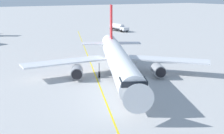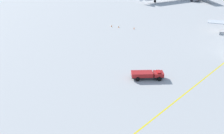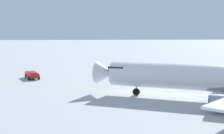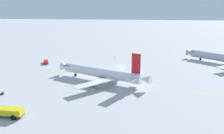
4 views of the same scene
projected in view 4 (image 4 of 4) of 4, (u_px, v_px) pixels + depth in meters
name	position (u px, v px, depth m)	size (l,w,h in m)	color
ground_plane	(101.00, 81.00, 89.50)	(600.00, 600.00, 0.00)	#B2B2B2
airliner_main	(102.00, 73.00, 88.86)	(31.16, 36.37, 12.13)	white
fire_tender_truck	(5.00, 111.00, 61.75)	(3.36, 10.50, 2.50)	#232326
ops_pickup_truck	(46.00, 62.00, 114.89)	(5.93, 3.84, 1.41)	#232326
taxiway_centreline	(97.00, 77.00, 94.82)	(50.30, 135.98, 0.01)	yellow
safety_cone_near	(114.00, 59.00, 122.71)	(0.36, 0.36, 0.55)	orange
safety_cone_mid	(115.00, 57.00, 127.14)	(0.36, 0.36, 0.55)	orange
safety_cone_far	(115.00, 56.00, 129.29)	(0.36, 0.36, 0.55)	orange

